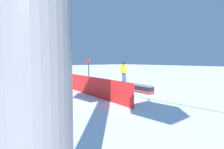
# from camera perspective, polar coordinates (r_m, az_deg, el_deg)

# --- Properties ---
(ground_plane) EXTENTS (120.00, 120.00, 0.00)m
(ground_plane) POSITION_cam_1_polar(r_m,az_deg,el_deg) (14.93, 2.26, -4.00)
(ground_plane) COLOR white
(grind_box) EXTENTS (6.82, 1.46, 0.49)m
(grind_box) POSITION_cam_1_polar(r_m,az_deg,el_deg) (14.90, 2.26, -3.14)
(grind_box) COLOR black
(grind_box) RESTS_ON ground_plane
(snowboarder) EXTENTS (1.38, 0.95, 1.54)m
(snowboarder) POSITION_cam_1_polar(r_m,az_deg,el_deg) (14.45, 3.50, 1.05)
(snowboarder) COLOR #BD1B7F
(snowboarder) RESTS_ON grind_box
(safety_fence) EXTENTS (10.10, 1.43, 1.14)m
(safety_fence) POSITION_cam_1_polar(r_m,az_deg,el_deg) (12.79, -8.54, -2.86)
(safety_fence) COLOR red
(safety_fence) RESTS_ON ground_plane
(trail_marker) EXTENTS (0.40, 0.10, 2.24)m
(trail_marker) POSITION_cam_1_polar(r_m,az_deg,el_deg) (18.65, -6.92, 1.31)
(trail_marker) COLOR #262628
(trail_marker) RESTS_ON ground_plane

